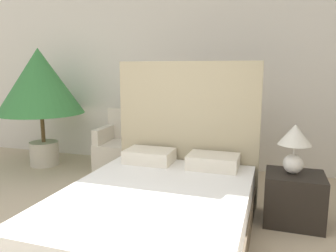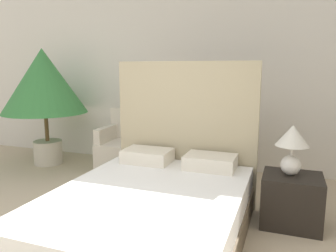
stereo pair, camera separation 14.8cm
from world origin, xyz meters
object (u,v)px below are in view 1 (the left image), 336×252
Objects in this scene: bed at (159,207)px; armchair_near_window_left at (122,151)px; nightstand at (294,198)px; potted_palm at (40,84)px; armchair_near_window_right at (186,157)px; table_lamp at (294,142)px.

armchair_near_window_left is at bearing 124.71° from bed.
bed is 3.83× the size of nightstand.
potted_palm is 3.82m from nightstand.
table_lamp is (1.31, -0.99, 0.51)m from armchair_near_window_right.
potted_palm reaches higher than armchair_near_window_right.
potted_palm is (-1.27, -0.14, 0.97)m from armchair_near_window_left.
nightstand is at bearing 31.38° from bed.
armchair_near_window_left is 1.60m from potted_palm.
armchair_near_window_right is 1.72m from table_lamp.
nightstand is at bearing -35.27° from table_lamp.
table_lamp is at bearing 32.70° from bed.
potted_palm is 3.29× the size of nightstand.
potted_palm is 3.74× the size of table_lamp.
bed is at bearing -32.50° from potted_palm.
bed reaches higher than nightstand.
armchair_near_window_right is at bearing 96.90° from bed.
bed is 3.05m from potted_palm.
armchair_near_window_left is 0.97m from armchair_near_window_right.
armchair_near_window_right is 0.49× the size of potted_palm.
armchair_near_window_right is at bearing 3.63° from potted_palm.
armchair_near_window_left is at bearing -179.23° from armchair_near_window_right.
armchair_near_window_left is at bearing 6.40° from potted_palm.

